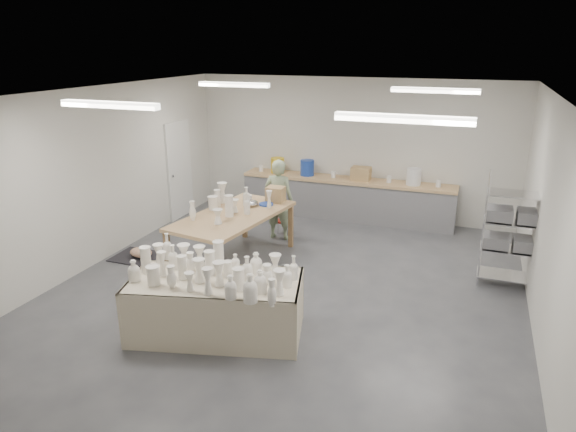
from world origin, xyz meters
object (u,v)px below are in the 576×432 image
at_px(drying_table, 216,303).
at_px(red_stool, 284,222).
at_px(work_table, 236,212).
at_px(potter, 279,200).

bearing_deg(drying_table, red_stool, 83.18).
relative_size(work_table, potter, 1.59).
bearing_deg(drying_table, work_table, 94.94).
distance_m(drying_table, red_stool, 3.88).
bearing_deg(potter, drying_table, 97.89).
xyz_separation_m(drying_table, potter, (-0.50, 3.57, 0.35)).
height_order(work_table, potter, potter).
height_order(drying_table, work_table, work_table).
xyz_separation_m(work_table, red_stool, (0.31, 1.51, -0.63)).
bearing_deg(work_table, red_stool, 87.33).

